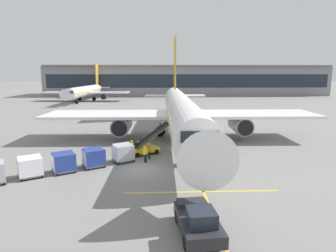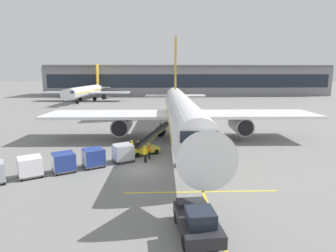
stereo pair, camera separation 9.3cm
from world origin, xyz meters
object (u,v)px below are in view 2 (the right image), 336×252
(ground_crew_by_carts, at_px, (145,153))
(safety_cone_wingtip, at_px, (138,142))
(ground_crew_by_loader, at_px, (149,150))
(belt_loader, at_px, (146,146))
(parked_airplane, at_px, (181,111))
(safety_cone_engine_keepout, at_px, (135,146))
(baggage_cart_fourth, at_px, (30,166))
(baggage_cart_second, at_px, (94,157))
(baggage_cart_lead, at_px, (123,152))
(pushback_tug, at_px, (197,221))
(baggage_cart_third, at_px, (64,162))
(ground_crew_marshaller, at_px, (132,147))
(distant_airplane, at_px, (86,91))

(ground_crew_by_carts, xyz_separation_m, safety_cone_wingtip, (-1.23, 7.34, -0.64))
(ground_crew_by_loader, bearing_deg, belt_loader, 103.39)
(parked_airplane, xyz_separation_m, safety_cone_engine_keepout, (-6.07, -5.25, -3.59))
(ground_crew_by_loader, distance_m, safety_cone_wingtip, 6.39)
(parked_airplane, height_order, belt_loader, parked_airplane)
(baggage_cart_fourth, bearing_deg, baggage_cart_second, 27.68)
(baggage_cart_second, bearing_deg, safety_cone_wingtip, 66.54)
(baggage_cart_second, bearing_deg, safety_cone_engine_keepout, 63.90)
(baggage_cart_lead, relative_size, safety_cone_engine_keepout, 4.59)
(pushback_tug, xyz_separation_m, safety_cone_wingtip, (-4.69, 20.93, -0.47))
(baggage_cart_third, bearing_deg, parked_airplane, 48.99)
(baggage_cart_fourth, bearing_deg, safety_cone_engine_keepout, 49.09)
(baggage_cart_fourth, height_order, ground_crew_by_loader, baggage_cart_fourth)
(ground_crew_by_carts, distance_m, safety_cone_wingtip, 7.47)
(safety_cone_engine_keepout, relative_size, safety_cone_wingtip, 0.82)
(ground_crew_by_carts, bearing_deg, belt_loader, 91.49)
(baggage_cart_fourth, relative_size, safety_cone_wingtip, 3.76)
(ground_crew_marshaller, distance_m, safety_cone_engine_keepout, 3.52)
(baggage_cart_lead, bearing_deg, baggage_cart_second, -148.63)
(ground_crew_by_carts, xyz_separation_m, safety_cone_engine_keepout, (-1.45, 5.90, -0.71))
(belt_loader, bearing_deg, distant_airplane, 108.81)
(parked_airplane, relative_size, safety_cone_wingtip, 65.30)
(baggage_cart_lead, distance_m, ground_crew_by_carts, 2.34)
(ground_crew_marshaller, relative_size, safety_cone_wingtip, 2.38)
(ground_crew_by_loader, xyz_separation_m, ground_crew_by_carts, (-0.38, -1.19, 0.00))
(belt_loader, xyz_separation_m, pushback_tug, (3.54, -16.73, -0.10))
(parked_airplane, distance_m, distant_airplane, 62.31)
(parked_airplane, xyz_separation_m, ground_crew_marshaller, (-6.23, -8.70, -2.88))
(baggage_cart_lead, xyz_separation_m, safety_cone_engine_keepout, (0.86, 5.57, -0.71))
(baggage_cart_second, height_order, ground_crew_marshaller, baggage_cart_second)
(ground_crew_by_carts, relative_size, distant_airplane, 0.05)
(ground_crew_marshaller, bearing_deg, safety_cone_engine_keepout, 87.47)
(belt_loader, height_order, baggage_cart_lead, belt_loader)
(pushback_tug, distance_m, ground_crew_marshaller, 16.83)
(ground_crew_by_loader, xyz_separation_m, safety_cone_wingtip, (-1.61, 6.15, -0.64))
(baggage_cart_fourth, bearing_deg, ground_crew_marshaller, 37.31)
(baggage_cart_fourth, height_order, distant_airplane, distant_airplane)
(pushback_tug, bearing_deg, parked_airplane, 87.32)
(ground_crew_by_loader, relative_size, ground_crew_by_carts, 1.00)
(belt_loader, bearing_deg, parked_airplane, 59.59)
(belt_loader, xyz_separation_m, ground_crew_by_loader, (0.46, -1.95, 0.07))
(parked_airplane, distance_m, ground_crew_by_loader, 11.20)
(baggage_cart_lead, height_order, baggage_cart_second, same)
(belt_loader, relative_size, baggage_cart_third, 1.83)
(parked_airplane, xyz_separation_m, safety_cone_wingtip, (-5.85, -3.80, -3.52))
(pushback_tug, bearing_deg, baggage_cart_second, 124.45)
(baggage_cart_lead, bearing_deg, ground_crew_marshaller, 71.53)
(parked_airplane, relative_size, baggage_cart_fourth, 17.38)
(baggage_cart_second, distance_m, pushback_tug, 14.91)
(parked_airplane, height_order, baggage_cart_third, parked_airplane)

